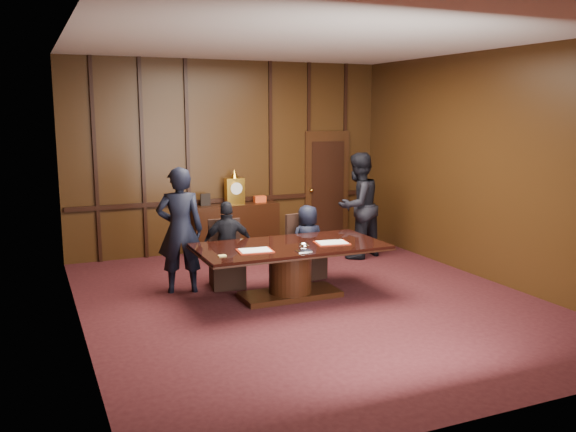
# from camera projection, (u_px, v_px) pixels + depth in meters

# --- Properties ---
(room) EXTENTS (7.00, 7.04, 3.50)m
(room) POSITION_uv_depth(u_px,v_px,m) (312.00, 176.00, 8.26)
(room) COLOR black
(room) RESTS_ON ground
(sideboard) EXTENTS (1.60, 0.45, 1.54)m
(sideboard) POSITION_uv_depth(u_px,v_px,m) (235.00, 226.00, 11.27)
(sideboard) COLOR black
(sideboard) RESTS_ON ground
(conference_table) EXTENTS (2.62, 1.32, 0.76)m
(conference_table) POSITION_uv_depth(u_px,v_px,m) (290.00, 262.00, 8.51)
(conference_table) COLOR black
(conference_table) RESTS_ON ground
(folder_left) EXTENTS (0.49, 0.38, 0.02)m
(folder_left) POSITION_uv_depth(u_px,v_px,m) (255.00, 251.00, 8.07)
(folder_left) COLOR maroon
(folder_left) RESTS_ON conference_table
(folder_right) EXTENTS (0.50, 0.40, 0.02)m
(folder_right) POSITION_uv_depth(u_px,v_px,m) (332.00, 243.00, 8.55)
(folder_right) COLOR maroon
(folder_right) RESTS_ON conference_table
(inkstand) EXTENTS (0.20, 0.14, 0.12)m
(inkstand) POSITION_uv_depth(u_px,v_px,m) (304.00, 247.00, 8.05)
(inkstand) COLOR white
(inkstand) RESTS_ON conference_table
(notepad) EXTENTS (0.10, 0.07, 0.01)m
(notepad) POSITION_uv_depth(u_px,v_px,m) (222.00, 256.00, 7.79)
(notepad) COLOR #DBC06B
(notepad) RESTS_ON conference_table
(chair_left) EXTENTS (0.54, 0.54, 0.99)m
(chair_left) POSITION_uv_depth(u_px,v_px,m) (227.00, 267.00, 9.09)
(chair_left) COLOR black
(chair_left) RESTS_ON ground
(chair_right) EXTENTS (0.56, 0.56, 0.99)m
(chair_right) POSITION_uv_depth(u_px,v_px,m) (305.00, 259.00, 9.59)
(chair_right) COLOR black
(chair_right) RESTS_ON ground
(signatory_left) EXTENTS (0.81, 0.45, 1.30)m
(signatory_left) POSITION_uv_depth(u_px,v_px,m) (228.00, 245.00, 8.95)
(signatory_left) COLOR black
(signatory_left) RESTS_ON ground
(signatory_right) EXTENTS (0.57, 0.38, 1.16)m
(signatory_right) POSITION_uv_depth(u_px,v_px,m) (308.00, 242.00, 9.48)
(signatory_right) COLOR black
(signatory_right) RESTS_ON ground
(witness_left) EXTENTS (0.74, 0.57, 1.82)m
(witness_left) POSITION_uv_depth(u_px,v_px,m) (180.00, 230.00, 8.71)
(witness_left) COLOR black
(witness_left) RESTS_ON ground
(witness_right) EXTENTS (1.10, 0.98, 1.87)m
(witness_right) POSITION_uv_depth(u_px,v_px,m) (358.00, 206.00, 10.77)
(witness_right) COLOR black
(witness_right) RESTS_ON ground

